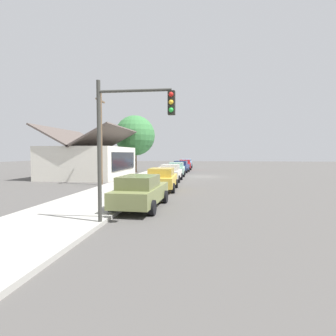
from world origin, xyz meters
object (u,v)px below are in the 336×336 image
(car_ivory, at_px, (171,173))
(utility_pole_wooden, at_px, (101,137))
(fire_hydrant_red, at_px, (175,167))
(car_cherry, at_px, (185,164))
(car_olive, at_px, (141,191))
(shade_tree, at_px, (135,136))
(traffic_light_main, at_px, (128,129))
(car_mustard, at_px, (162,179))
(car_skyblue, at_px, (187,163))
(car_seafoam, at_px, (177,169))
(car_navy, at_px, (181,166))

(car_ivory, xyz_separation_m, utility_pole_wooden, (-3.81, 5.33, 3.12))
(utility_pole_wooden, xyz_separation_m, fire_hydrant_red, (21.21, -4.00, -3.43))
(utility_pole_wooden, bearing_deg, car_cherry, -13.85)
(car_olive, height_order, car_ivory, same)
(shade_tree, xyz_separation_m, traffic_light_main, (-27.14, -6.52, -1.52))
(car_mustard, bearing_deg, car_skyblue, -1.01)
(car_cherry, bearing_deg, shade_tree, 135.80)
(car_seafoam, distance_m, car_navy, 6.12)
(car_seafoam, height_order, car_navy, same)
(car_seafoam, xyz_separation_m, fire_hydrant_red, (11.47, 1.32, -0.32))
(car_mustard, distance_m, car_skyblue, 31.11)
(car_olive, xyz_separation_m, utility_pole_wooden, (8.94, 5.37, 3.11))
(car_olive, bearing_deg, fire_hydrant_red, 5.16)
(car_ivory, bearing_deg, car_mustard, -178.19)
(car_seafoam, bearing_deg, fire_hydrant_red, 4.76)
(car_ivory, relative_size, shade_tree, 0.56)
(traffic_light_main, bearing_deg, car_mustard, 1.29)
(car_navy, relative_size, fire_hydrant_red, 6.48)
(shade_tree, relative_size, utility_pole_wooden, 1.03)
(car_seafoam, relative_size, utility_pole_wooden, 0.59)
(car_ivory, distance_m, car_seafoam, 5.92)
(car_olive, distance_m, car_navy, 24.79)
(traffic_light_main, relative_size, fire_hydrant_red, 7.32)
(car_seafoam, xyz_separation_m, car_navy, (6.12, -0.05, 0.00))
(car_seafoam, bearing_deg, car_skyblue, -2.08)
(car_skyblue, relative_size, fire_hydrant_red, 6.37)
(car_navy, height_order, shade_tree, shade_tree)
(car_skyblue, distance_m, utility_pole_wooden, 29.25)
(utility_pole_wooden, height_order, fire_hydrant_red, utility_pole_wooden)
(car_cherry, distance_m, traffic_light_main, 34.56)
(car_skyblue, height_order, traffic_light_main, traffic_light_main)
(traffic_light_main, distance_m, fire_hydrant_red, 33.60)
(car_olive, bearing_deg, car_cherry, 2.35)
(car_olive, distance_m, fire_hydrant_red, 30.18)
(car_olive, height_order, car_mustard, same)
(car_olive, height_order, car_cherry, same)
(car_navy, distance_m, car_cherry, 6.39)
(car_mustard, height_order, car_ivory, same)
(car_cherry, distance_m, car_skyblue, 6.34)
(car_cherry, bearing_deg, car_navy, 175.77)
(car_mustard, height_order, car_seafoam, same)
(car_ivory, xyz_separation_m, car_seafoam, (5.92, 0.01, 0.00))
(car_skyblue, xyz_separation_m, shade_tree, (-13.65, 6.27, 4.20))
(car_mustard, xyz_separation_m, traffic_light_main, (-9.68, -0.22, 2.68))
(car_seafoam, xyz_separation_m, car_skyblue, (18.84, -0.08, 0.00))
(car_mustard, relative_size, utility_pole_wooden, 0.60)
(car_seafoam, distance_m, traffic_light_main, 22.12)
(car_seafoam, distance_m, fire_hydrant_red, 11.55)
(car_navy, xyz_separation_m, fire_hydrant_red, (5.35, 1.38, -0.32))
(shade_tree, distance_m, utility_pole_wooden, 14.98)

